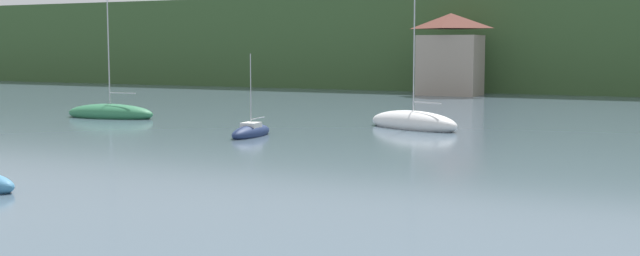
% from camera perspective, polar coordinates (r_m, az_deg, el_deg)
% --- Properties ---
extents(shore_building_west, '(7.26, 5.37, 9.58)m').
position_cam_1_polar(shore_building_west, '(94.30, 9.38, 5.18)').
color(shore_building_west, gray).
rests_on(shore_building_west, ground_plane).
extents(sailboat_far_3, '(7.92, 3.36, 11.35)m').
position_cam_1_polar(sailboat_far_3, '(65.04, -14.89, 1.03)').
color(sailboat_far_3, '#2D754C').
rests_on(sailboat_far_3, ground_plane).
extents(sailboat_far_4, '(7.86, 5.13, 9.61)m').
position_cam_1_polar(sailboat_far_4, '(54.95, 6.74, 0.37)').
color(sailboat_far_4, white).
rests_on(sailboat_far_4, ground_plane).
extents(sailboat_far_5, '(1.70, 4.62, 5.48)m').
position_cam_1_polar(sailboat_far_5, '(50.01, -4.99, -0.30)').
color(sailboat_far_5, navy).
rests_on(sailboat_far_5, ground_plane).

